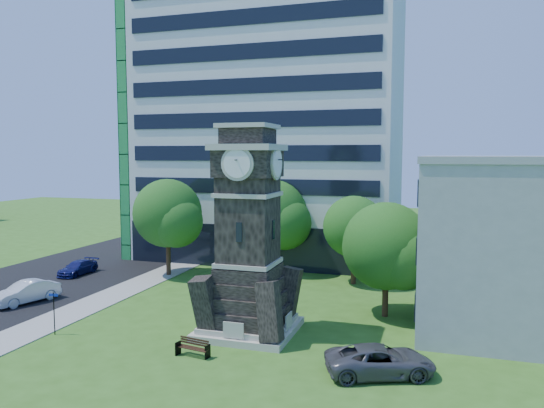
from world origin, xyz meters
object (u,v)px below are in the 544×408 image
(car_street_north, at_px, (78,268))
(car_east_lot, at_px, (380,361))
(clock_tower, at_px, (248,244))
(park_bench, at_px, (193,347))
(street_sign, at_px, (54,308))
(car_street_mid, at_px, (26,292))

(car_street_north, xyz_separation_m, car_east_lot, (27.54, -13.49, 0.12))
(clock_tower, xyz_separation_m, car_east_lot, (8.08, -3.89, -4.56))
(clock_tower, distance_m, car_street_north, 22.20)
(car_street_north, relative_size, park_bench, 2.30)
(street_sign, bearing_deg, park_bench, -6.77)
(car_street_north, height_order, street_sign, street_sign)
(car_east_lot, xyz_separation_m, park_bench, (-9.56, -0.50, -0.23))
(park_bench, relative_size, street_sign, 0.72)
(clock_tower, bearing_deg, park_bench, -108.56)
(car_east_lot, bearing_deg, car_street_north, 42.10)
(car_east_lot, xyz_separation_m, street_sign, (-18.76, 0.06, 0.85))
(clock_tower, height_order, car_street_north, clock_tower)
(park_bench, distance_m, street_sign, 9.28)
(car_east_lot, height_order, street_sign, street_sign)
(car_east_lot, bearing_deg, street_sign, 68.00)
(clock_tower, distance_m, park_bench, 6.66)
(car_street_north, relative_size, car_east_lot, 0.80)
(car_east_lot, distance_m, street_sign, 18.78)
(park_bench, bearing_deg, car_street_mid, 171.06)
(clock_tower, relative_size, car_street_north, 2.95)
(car_street_mid, xyz_separation_m, car_east_lot, (25.28, -4.95, -0.04))
(car_street_north, xyz_separation_m, park_bench, (17.98, -13.99, -0.11))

